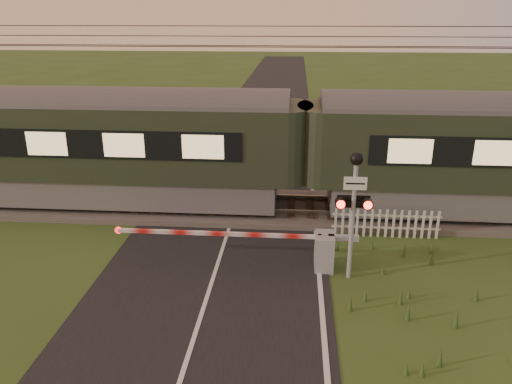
# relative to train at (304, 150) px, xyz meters

# --- Properties ---
(ground) EXTENTS (160.00, 160.00, 0.00)m
(ground) POSITION_rel_train_xyz_m (-2.33, -6.50, -2.21)
(ground) COLOR #32481B
(ground) RESTS_ON ground
(road) EXTENTS (6.00, 140.00, 0.03)m
(road) POSITION_rel_train_xyz_m (-2.31, -6.73, -2.20)
(road) COLOR black
(road) RESTS_ON ground
(track_bed) EXTENTS (140.00, 3.40, 0.39)m
(track_bed) POSITION_rel_train_xyz_m (-2.33, 0.00, -2.14)
(track_bed) COLOR #47423D
(track_bed) RESTS_ON ground
(overhead_wires) EXTENTS (120.00, 0.62, 0.62)m
(overhead_wires) POSITION_rel_train_xyz_m (-2.33, 0.00, 3.52)
(overhead_wires) COLOR black
(overhead_wires) RESTS_ON ground
(train) EXTENTS (41.32, 2.85, 3.85)m
(train) POSITION_rel_train_xyz_m (0.00, 0.00, 0.00)
(train) COLOR slate
(train) RESTS_ON ground
(boom_gate) EXTENTS (6.58, 0.76, 1.01)m
(boom_gate) POSITION_rel_train_xyz_m (0.21, -4.03, -1.65)
(boom_gate) COLOR gray
(boom_gate) RESTS_ON ground
(crossing_signal) EXTENTS (0.86, 0.35, 3.37)m
(crossing_signal) POSITION_rel_train_xyz_m (1.18, -4.48, 0.11)
(crossing_signal) COLOR gray
(crossing_signal) RESTS_ON ground
(picket_fence) EXTENTS (3.28, 0.07, 0.89)m
(picket_fence) POSITION_rel_train_xyz_m (2.53, -1.89, -1.76)
(picket_fence) COLOR silver
(picket_fence) RESTS_ON ground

